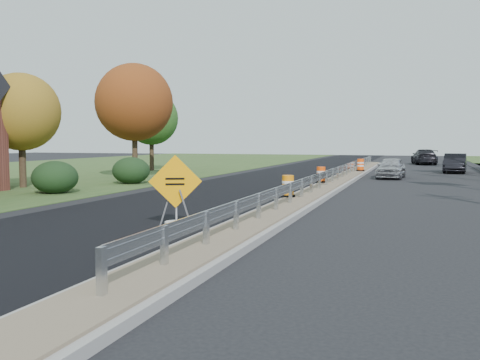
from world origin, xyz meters
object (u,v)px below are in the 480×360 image
(barrel_median_mid, at_px, (321,175))
(car_dark_far, at_px, (424,157))
(barrel_median_near, at_px, (288,186))
(barrel_median_far, at_px, (361,165))
(car_dark_mid, at_px, (455,163))
(caution_sign, at_px, (176,209))
(barrel_shoulder_far, at_px, (456,162))
(car_silver, at_px, (391,168))

(barrel_median_mid, height_order, car_dark_far, car_dark_far)
(barrel_median_near, xyz_separation_m, barrel_median_far, (0.92, 19.04, 0.01))
(barrel_median_mid, bearing_deg, barrel_median_near, -90.00)
(car_dark_mid, bearing_deg, barrel_median_mid, -110.55)
(caution_sign, xyz_separation_m, barrel_shoulder_far, (9.87, 40.63, -0.12))
(barrel_median_far, height_order, car_dark_mid, car_dark_mid)
(caution_sign, distance_m, barrel_median_far, 26.11)
(barrel_shoulder_far, bearing_deg, caution_sign, -103.65)
(barrel_median_mid, bearing_deg, car_dark_far, 79.50)
(caution_sign, relative_size, barrel_shoulder_far, 2.46)
(barrel_median_far, bearing_deg, caution_sign, -95.51)
(barrel_median_near, bearing_deg, barrel_median_mid, 90.00)
(barrel_median_near, distance_m, car_dark_far, 37.70)
(barrel_median_far, relative_size, car_dark_far, 0.16)
(barrel_median_near, xyz_separation_m, car_silver, (3.23, 15.33, 0.05))
(car_dark_mid, bearing_deg, car_dark_far, 103.73)
(car_silver, distance_m, car_dark_far, 22.08)
(barrel_median_mid, distance_m, barrel_median_far, 11.47)
(caution_sign, height_order, barrel_median_far, caution_sign)
(car_dark_mid, bearing_deg, barrel_shoulder_far, 91.65)
(car_silver, height_order, car_dark_mid, car_dark_mid)
(barrel_median_far, distance_m, barrel_shoulder_far, 16.38)
(barrel_shoulder_far, bearing_deg, barrel_median_far, -116.70)
(caution_sign, bearing_deg, barrel_median_mid, 59.82)
(barrel_median_far, relative_size, car_silver, 0.22)
(car_silver, bearing_deg, barrel_median_near, -97.94)
(barrel_median_far, xyz_separation_m, car_silver, (2.31, -3.71, 0.04))
(caution_sign, xyz_separation_m, barrel_median_mid, (1.59, 14.56, 0.11))
(caution_sign, height_order, car_dark_mid, caution_sign)
(barrel_median_far, distance_m, car_silver, 4.37)
(barrel_shoulder_far, distance_m, car_dark_far, 4.58)
(barrel_median_far, xyz_separation_m, car_dark_mid, (6.63, 3.97, 0.08))
(car_dark_mid, bearing_deg, caution_sign, -101.39)
(barrel_median_near, height_order, barrel_median_far, barrel_median_far)
(barrel_median_far, bearing_deg, barrel_median_mid, -94.61)
(car_silver, relative_size, car_dark_mid, 0.91)
(barrel_shoulder_far, bearing_deg, car_dark_mid, -93.92)
(barrel_median_near, height_order, barrel_median_mid, barrel_median_near)
(caution_sign, distance_m, car_dark_far, 44.81)
(barrel_median_near, relative_size, car_dark_mid, 0.19)
(barrel_median_near, distance_m, barrel_median_far, 19.06)
(barrel_median_mid, bearing_deg, barrel_median_far, 85.39)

